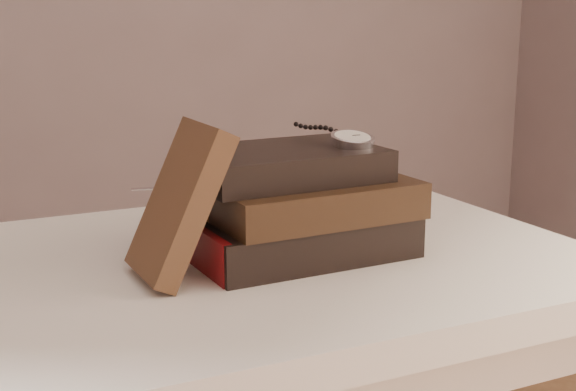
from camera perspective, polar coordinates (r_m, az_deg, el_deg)
name	(u,v)px	position (r m, az deg, el deg)	size (l,w,h in m)	color
table	(188,335)	(1.01, -7.11, -9.80)	(1.00, 0.60, 0.75)	white
book_stack	(296,205)	(1.00, 0.60, -0.67)	(0.28, 0.19, 0.13)	black
journal	(179,202)	(0.91, -7.70, -0.47)	(0.03, 0.11, 0.18)	#3B2417
pocket_watch	(350,139)	(1.01, 4.41, 4.04)	(0.06, 0.16, 0.02)	silver
eyeglasses	(198,188)	(1.04, -6.41, 0.53)	(0.11, 0.13, 0.05)	silver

